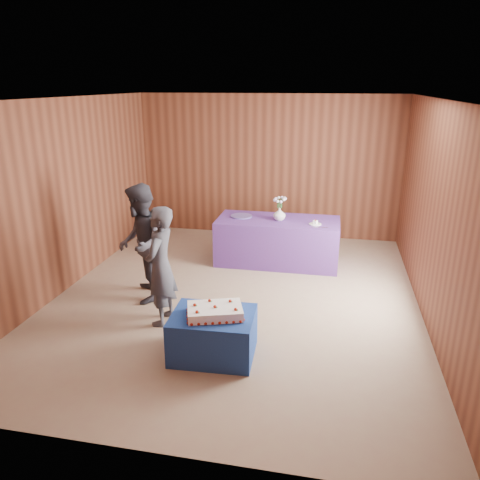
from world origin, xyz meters
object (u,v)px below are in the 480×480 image
(guest_right, at_px, (141,244))
(cake_table, at_px, (213,335))
(sheet_cake, at_px, (215,311))
(serving_table, at_px, (278,241))
(vase, at_px, (279,214))
(guest_left, at_px, (161,266))

(guest_right, bearing_deg, cake_table, 27.64)
(sheet_cake, height_order, guest_right, guest_right)
(sheet_cake, distance_m, guest_right, 1.83)
(serving_table, xyz_separation_m, vase, (0.02, -0.03, 0.48))
(guest_left, bearing_deg, sheet_cake, 54.40)
(sheet_cake, height_order, guest_left, guest_left)
(sheet_cake, height_order, vase, vase)
(cake_table, xyz_separation_m, guest_left, (-0.82, 0.62, 0.50))
(guest_right, bearing_deg, sheet_cake, 27.80)
(cake_table, xyz_separation_m, guest_right, (-1.31, 1.20, 0.57))
(cake_table, distance_m, serving_table, 2.99)
(vase, bearing_deg, cake_table, -97.08)
(sheet_cake, xyz_separation_m, guest_right, (-1.34, 1.22, 0.26))
(sheet_cake, bearing_deg, serving_table, 65.81)
(guest_left, distance_m, guest_right, 0.76)
(guest_left, height_order, guest_right, guest_right)
(sheet_cake, relative_size, vase, 3.40)
(cake_table, height_order, vase, vase)
(cake_table, relative_size, vase, 4.34)
(vase, bearing_deg, guest_right, -134.10)
(sheet_cake, distance_m, vase, 2.99)
(serving_table, xyz_separation_m, guest_right, (-1.65, -1.76, 0.44))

